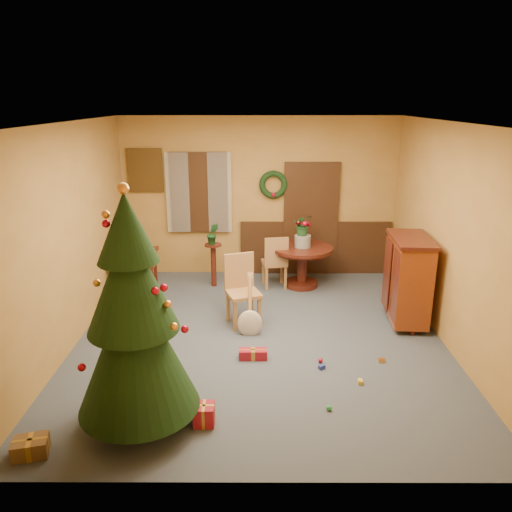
{
  "coord_description": "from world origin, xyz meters",
  "views": [
    {
      "loc": [
        -0.04,
        -6.28,
        3.18
      ],
      "look_at": [
        -0.06,
        0.4,
        1.07
      ],
      "focal_mm": 35.0,
      "sensor_mm": 36.0,
      "label": 1
    }
  ],
  "objects_px": {
    "chair_near": "(242,287)",
    "writing_desk": "(129,262)",
    "sideboard": "(408,278)",
    "dining_table": "(302,259)",
    "christmas_tree": "(134,319)"
  },
  "relations": [
    {
      "from": "chair_near",
      "to": "writing_desk",
      "type": "relative_size",
      "value": 1.12
    },
    {
      "from": "chair_near",
      "to": "sideboard",
      "type": "xyz_separation_m",
      "value": [
        2.42,
        -0.01,
        0.15
      ]
    },
    {
      "from": "dining_table",
      "to": "sideboard",
      "type": "relative_size",
      "value": 0.81
    },
    {
      "from": "christmas_tree",
      "to": "sideboard",
      "type": "xyz_separation_m",
      "value": [
        3.37,
        2.45,
        -0.48
      ]
    },
    {
      "from": "writing_desk",
      "to": "sideboard",
      "type": "xyz_separation_m",
      "value": [
        4.3,
        -0.98,
        0.08
      ]
    },
    {
      "from": "sideboard",
      "to": "writing_desk",
      "type": "bearing_deg",
      "value": 167.1
    },
    {
      "from": "chair_near",
      "to": "sideboard",
      "type": "height_order",
      "value": "sideboard"
    },
    {
      "from": "dining_table",
      "to": "chair_near",
      "type": "distance_m",
      "value": 1.8
    },
    {
      "from": "writing_desk",
      "to": "sideboard",
      "type": "relative_size",
      "value": 0.71
    },
    {
      "from": "christmas_tree",
      "to": "writing_desk",
      "type": "xyz_separation_m",
      "value": [
        -0.93,
        3.43,
        -0.56
      ]
    },
    {
      "from": "chair_near",
      "to": "christmas_tree",
      "type": "relative_size",
      "value": 0.42
    },
    {
      "from": "writing_desk",
      "to": "dining_table",
      "type": "bearing_deg",
      "value": 9.92
    },
    {
      "from": "christmas_tree",
      "to": "sideboard",
      "type": "bearing_deg",
      "value": 35.97
    },
    {
      "from": "chair_near",
      "to": "christmas_tree",
      "type": "bearing_deg",
      "value": -111.21
    },
    {
      "from": "chair_near",
      "to": "sideboard",
      "type": "distance_m",
      "value": 2.42
    }
  ]
}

